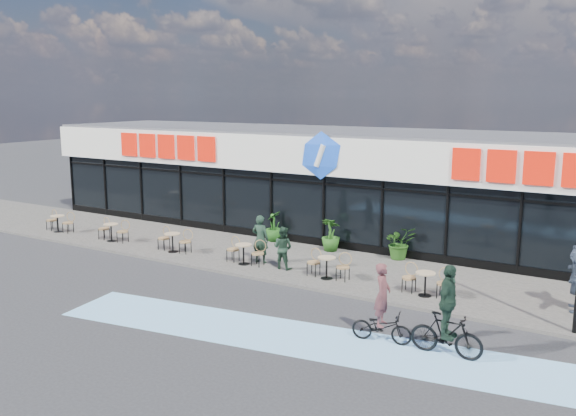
{
  "coord_description": "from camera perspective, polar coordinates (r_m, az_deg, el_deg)",
  "views": [
    {
      "loc": [
        11.22,
        -14.24,
        6.16
      ],
      "look_at": [
        0.44,
        3.5,
        2.27
      ],
      "focal_mm": 38.0,
      "sensor_mm": 36.0,
      "label": 1
    }
  ],
  "objects": [
    {
      "name": "ground",
      "position": [
        19.15,
        -6.65,
        -8.22
      ],
      "size": [
        120.0,
        120.0,
        0.0
      ],
      "primitive_type": "plane",
      "color": "#28282B",
      "rests_on": "ground"
    },
    {
      "name": "bike_lane",
      "position": [
        15.89,
        1.64,
        -12.18
      ],
      "size": [
        14.17,
        4.13,
        0.01
      ],
      "primitive_type": "cube",
      "rotation": [
        0.0,
        0.0,
        0.14
      ],
      "color": "#7EBEEF",
      "rests_on": "ground"
    },
    {
      "name": "sidewalk",
      "position": [
        22.69,
        0.36,
        -5.01
      ],
      "size": [
        44.0,
        5.0,
        0.1
      ],
      "primitive_type": "cube",
      "color": "#5F5C54",
      "rests_on": "ground"
    },
    {
      "name": "patron_left",
      "position": [
        22.16,
        -2.61,
        -2.91
      ],
      "size": [
        0.69,
        0.5,
        1.76
      ],
      "primitive_type": "imported",
      "rotation": [
        0.0,
        0.0,
        3.26
      ],
      "color": "#192D21",
      "rests_on": "sidewalk"
    },
    {
      "name": "potted_plant_mid",
      "position": [
        23.06,
        10.41,
        -3.2
      ],
      "size": [
        1.49,
        1.47,
        1.25
      ],
      "primitive_type": "imported",
      "rotation": [
        0.0,
        0.0,
        0.69
      ],
      "color": "#214A15",
      "rests_on": "sidewalk"
    },
    {
      "name": "cyclist_b",
      "position": [
        15.11,
        14.67,
        -10.04
      ],
      "size": [
        1.76,
        1.06,
        2.25
      ],
      "color": "black",
      "rests_on": "ground"
    },
    {
      "name": "bistro_set_2",
      "position": [
        24.21,
        -10.6,
        -2.95
      ],
      "size": [
        1.54,
        0.62,
        0.9
      ],
      "color": "tan",
      "rests_on": "sidewalk"
    },
    {
      "name": "bistro_set_5",
      "position": [
        19.19,
        12.81,
        -6.64
      ],
      "size": [
        1.54,
        0.62,
        0.9
      ],
      "color": "tan",
      "rests_on": "sidewalk"
    },
    {
      "name": "bistro_set_3",
      "position": [
        22.15,
        -4.04,
        -4.07
      ],
      "size": [
        1.54,
        0.62,
        0.9
      ],
      "color": "tan",
      "rests_on": "sidewalk"
    },
    {
      "name": "bistro_set_4",
      "position": [
        20.44,
        3.76,
        -5.32
      ],
      "size": [
        1.54,
        0.62,
        0.9
      ],
      "color": "tan",
      "rests_on": "sidewalk"
    },
    {
      "name": "potted_plant_right",
      "position": [
        23.92,
        4.03,
        -2.48
      ],
      "size": [
        0.76,
        0.76,
        1.3
      ],
      "primitive_type": "imported",
      "rotation": [
        0.0,
        0.0,
        3.19
      ],
      "color": "#1F4A15",
      "rests_on": "sidewalk"
    },
    {
      "name": "bistro_set_0",
      "position": [
        29.09,
        -20.6,
        -1.18
      ],
      "size": [
        1.54,
        0.62,
        0.9
      ],
      "color": "tan",
      "rests_on": "sidewalk"
    },
    {
      "name": "building",
      "position": [
        26.92,
        6.32,
        2.39
      ],
      "size": [
        30.6,
        6.57,
        4.75
      ],
      "color": "black",
      "rests_on": "ground"
    },
    {
      "name": "cyclist_a",
      "position": [
        15.65,
        8.78,
        -9.92
      ],
      "size": [
        1.6,
        0.74,
        2.06
      ],
      "color": "black",
      "rests_on": "ground"
    },
    {
      "name": "bistro_set_1",
      "position": [
        26.54,
        -16.06,
        -2.0
      ],
      "size": [
        1.54,
        0.62,
        0.9
      ],
      "color": "tan",
      "rests_on": "sidewalk"
    },
    {
      "name": "potted_plant_left",
      "position": [
        25.43,
        -1.31,
        -1.71
      ],
      "size": [
        0.82,
        0.82,
        1.27
      ],
      "primitive_type": "imported",
      "rotation": [
        0.0,
        0.0,
        4.88
      ],
      "color": "#1B4914",
      "rests_on": "sidewalk"
    },
    {
      "name": "patron_right",
      "position": [
        21.4,
        -0.49,
        -3.74
      ],
      "size": [
        0.75,
        0.6,
        1.51
      ],
      "primitive_type": "imported",
      "rotation": [
        0.0,
        0.0,
        3.17
      ],
      "color": "#1B3022",
      "rests_on": "sidewalk"
    }
  ]
}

